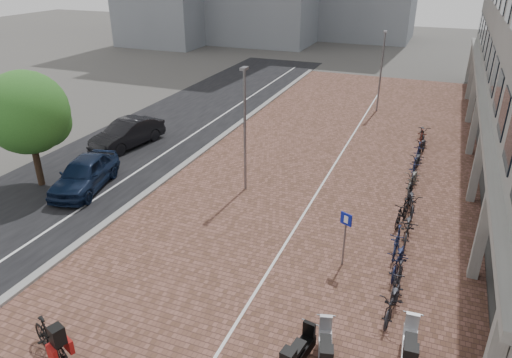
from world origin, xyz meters
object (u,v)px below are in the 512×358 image
object	(u,v)px
hero_bike	(51,340)
scooter_front	(410,345)
car_dark	(128,134)
parking_sign	(345,232)
scooter_mid	(299,350)
scooter_back	(325,346)
car_navy	(85,174)

from	to	relation	value
hero_bike	scooter_front	bearing A→B (deg)	-48.54
car_dark	parking_sign	world-z (taller)	parking_sign
car_dark	hero_bike	xyz separation A→B (m)	(7.61, -14.12, -0.15)
scooter_front	scooter_mid	size ratio (longest dim) A/B	1.08
scooter_back	hero_bike	bearing A→B (deg)	-174.09
car_navy	scooter_back	world-z (taller)	car_navy
scooter_mid	parking_sign	xyz separation A→B (m)	(0.09, 4.97, 0.84)
hero_bike	scooter_mid	size ratio (longest dim) A/B	1.28
car_navy	parking_sign	xyz separation A→B (m)	(12.59, -1.58, 0.62)
car_dark	parking_sign	bearing A→B (deg)	-16.52
scooter_back	parking_sign	size ratio (longest dim) A/B	0.76
scooter_front	parking_sign	world-z (taller)	parking_sign
car_dark	scooter_front	distance (m)	19.77
car_navy	scooter_back	xyz separation A→B (m)	(13.09, -6.14, -0.22)
scooter_mid	car_navy	bearing A→B (deg)	162.38
car_navy	hero_bike	world-z (taller)	car_navy
hero_bike	car_navy	bearing A→B (deg)	55.85
car_navy	scooter_mid	distance (m)	14.11
scooter_mid	parking_sign	distance (m)	5.04
scooter_front	scooter_back	xyz separation A→B (m)	(-2.09, -0.84, -0.03)
car_navy	parking_sign	bearing A→B (deg)	-20.36
scooter_front	car_navy	bearing A→B (deg)	157.74
scooter_mid	parking_sign	bearing A→B (deg)	98.97
hero_bike	scooter_mid	distance (m)	6.70
scooter_front	parking_sign	xyz separation A→B (m)	(-2.60, 3.72, 0.80)
car_dark	scooter_mid	world-z (taller)	car_dark
hero_bike	scooter_front	xyz separation A→B (m)	(9.03, 3.43, -0.03)
car_navy	car_dark	distance (m)	5.57
scooter_front	parking_sign	bearing A→B (deg)	121.93
parking_sign	scooter_front	bearing A→B (deg)	-30.74
scooter_front	scooter_back	distance (m)	2.26
hero_bike	scooter_front	distance (m)	9.66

